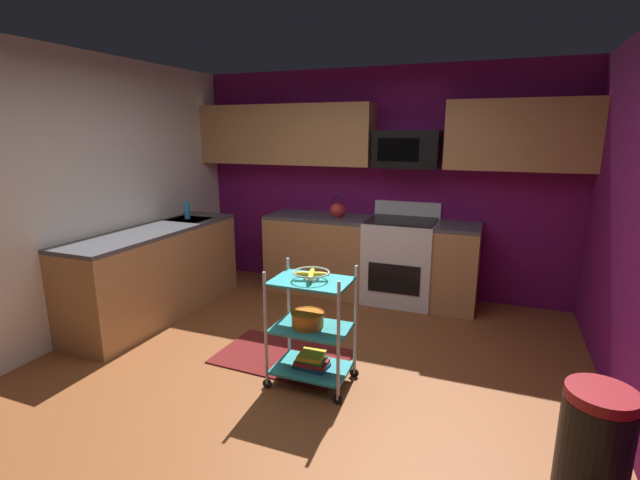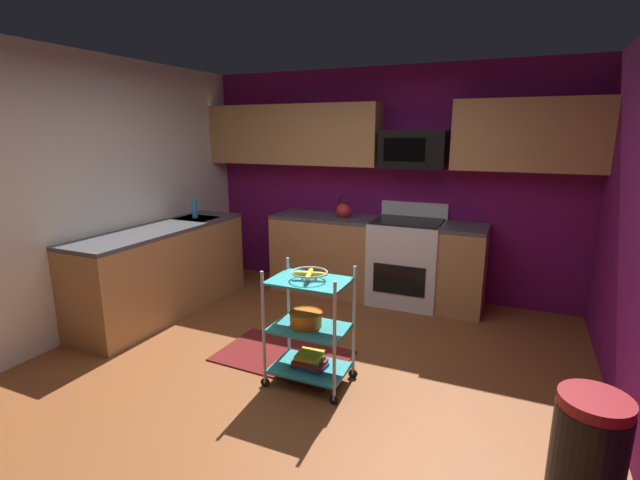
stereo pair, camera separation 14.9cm
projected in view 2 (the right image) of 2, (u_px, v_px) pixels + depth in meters
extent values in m
cube|color=brown|center=(290.00, 387.00, 3.47)|extent=(4.40, 4.80, 0.04)
cube|color=#6B1156|center=(384.00, 183.00, 5.33)|extent=(4.52, 0.06, 2.60)
cube|color=silver|center=(67.00, 199.00, 4.05)|extent=(0.06, 4.80, 2.60)
cube|color=#B27F4C|center=(374.00, 260.00, 5.23)|extent=(2.43, 0.60, 0.88)
cube|color=#4C4C51|center=(375.00, 221.00, 5.13)|extent=(2.43, 0.60, 0.04)
cube|color=#B27F4C|center=(164.00, 272.00, 4.80)|extent=(0.60, 2.07, 0.88)
cube|color=#4C4C51|center=(160.00, 229.00, 4.70)|extent=(0.60, 2.07, 0.04)
cube|color=#B7BABC|center=(197.00, 225.00, 5.23)|extent=(0.44, 0.36, 0.16)
cube|color=white|center=(406.00, 262.00, 5.08)|extent=(0.76, 0.64, 0.92)
cube|color=black|center=(399.00, 280.00, 4.82)|extent=(0.56, 0.01, 0.32)
cube|color=white|center=(414.00, 210.00, 5.21)|extent=(0.76, 0.06, 0.18)
cube|color=black|center=(408.00, 221.00, 4.97)|extent=(0.72, 0.60, 0.02)
cube|color=#B27F4C|center=(292.00, 135.00, 5.47)|extent=(2.18, 0.33, 0.70)
cube|color=#B27F4C|center=(528.00, 135.00, 4.44)|extent=(1.42, 0.33, 0.70)
cube|color=black|center=(414.00, 149.00, 4.89)|extent=(0.70, 0.38, 0.40)
cube|color=black|center=(404.00, 150.00, 4.74)|extent=(0.44, 0.01, 0.24)
cylinder|color=silver|center=(264.00, 328.00, 3.33)|extent=(0.02, 0.02, 0.88)
cylinder|color=black|center=(265.00, 382.00, 3.43)|extent=(0.07, 0.02, 0.07)
cylinder|color=silver|center=(334.00, 343.00, 3.11)|extent=(0.02, 0.02, 0.88)
cylinder|color=black|center=(334.00, 400.00, 3.21)|extent=(0.07, 0.02, 0.07)
cylinder|color=silver|center=(289.00, 310.00, 3.68)|extent=(0.02, 0.02, 0.88)
cylinder|color=black|center=(289.00, 359.00, 3.78)|extent=(0.07, 0.02, 0.07)
cylinder|color=silver|center=(354.00, 321.00, 3.45)|extent=(0.02, 0.02, 0.88)
cylinder|color=black|center=(353.00, 374.00, 3.56)|extent=(0.07, 0.02, 0.07)
cube|color=teal|center=(310.00, 368.00, 3.47)|extent=(0.57, 0.40, 0.02)
cube|color=teal|center=(310.00, 328.00, 3.40)|extent=(0.57, 0.40, 0.02)
cube|color=teal|center=(309.00, 281.00, 3.31)|extent=(0.57, 0.40, 0.02)
torus|color=silver|center=(309.00, 272.00, 3.30)|extent=(0.27, 0.27, 0.01)
cylinder|color=silver|center=(309.00, 279.00, 3.31)|extent=(0.12, 0.12, 0.02)
ellipsoid|color=yellow|center=(316.00, 274.00, 3.29)|extent=(0.17, 0.09, 0.04)
ellipsoid|color=yellow|center=(310.00, 272.00, 3.35)|extent=(0.09, 0.17, 0.04)
ellipsoid|color=yellow|center=(302.00, 274.00, 3.31)|extent=(0.17, 0.09, 0.04)
ellipsoid|color=yellow|center=(308.00, 276.00, 3.25)|extent=(0.09, 0.17, 0.04)
cylinder|color=orange|center=(306.00, 320.00, 3.40)|extent=(0.24, 0.24, 0.11)
torus|color=orange|center=(306.00, 313.00, 3.38)|extent=(0.25, 0.25, 0.01)
cube|color=#1E4C8C|center=(310.00, 365.00, 3.47)|extent=(0.26, 0.19, 0.03)
cube|color=#B22626|center=(310.00, 362.00, 3.46)|extent=(0.26, 0.17, 0.03)
cube|color=#26723F|center=(310.00, 359.00, 3.46)|extent=(0.21, 0.15, 0.03)
cube|color=gold|center=(310.00, 355.00, 3.45)|extent=(0.20, 0.19, 0.03)
sphere|color=red|center=(344.00, 211.00, 5.26)|extent=(0.18, 0.18, 0.18)
sphere|color=black|center=(344.00, 203.00, 5.24)|extent=(0.03, 0.03, 0.03)
cone|color=red|center=(350.00, 210.00, 5.22)|extent=(0.09, 0.04, 0.06)
torus|color=black|center=(344.00, 201.00, 5.23)|extent=(0.12, 0.01, 0.12)
cylinder|color=#2D8CBF|center=(195.00, 209.00, 5.20)|extent=(0.06, 0.06, 0.20)
cylinder|color=black|center=(586.00, 462.00, 2.23)|extent=(0.34, 0.34, 0.60)
cylinder|color=maroon|center=(596.00, 403.00, 2.15)|extent=(0.33, 0.33, 0.06)
cube|color=maroon|center=(283.00, 356.00, 3.90)|extent=(1.12, 0.74, 0.01)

